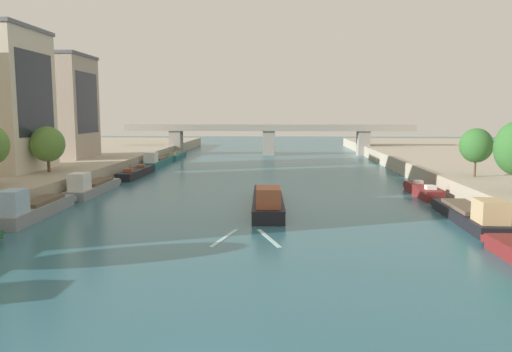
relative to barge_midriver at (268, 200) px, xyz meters
name	(u,v)px	position (x,y,z in m)	size (l,w,h in m)	color
barge_midriver	(268,200)	(0.00, 0.00, 0.00)	(3.67, 17.88, 3.11)	black
wake_behind_barge	(247,238)	(-1.41, -12.16, -0.94)	(5.60, 5.99, 0.03)	#A0CCD6
moored_boat_left_end	(34,208)	(-22.44, -5.38, 0.02)	(2.82, 13.74, 3.32)	gray
moored_boat_left_lone	(92,187)	(-22.33, 9.10, -0.06)	(2.79, 14.11, 3.09)	gray
moored_boat_left_near	(136,173)	(-21.68, 26.15, -0.32)	(2.50, 14.18, 2.32)	black
moored_boat_left_second	(157,161)	(-22.44, 42.46, -0.07)	(2.89, 15.89, 2.98)	#23666B
moored_boat_left_gap_after	(176,156)	(-22.28, 58.92, -0.41)	(2.80, 13.11, 2.13)	#23666B
moored_boat_right_far	(472,214)	(18.81, -5.96, -0.09)	(3.42, 14.84, 2.96)	black
moored_boat_right_gap_after	(423,190)	(18.75, 9.65, -0.30)	(2.28, 10.66, 2.34)	maroon
tree_left_end_of_row	(48,144)	(-29.30, 12.37, 5.05)	(4.41, 4.41, 6.01)	brown
tree_right_nearest	(476,145)	(25.06, 10.11, 5.20)	(3.91, 3.91, 5.92)	brown
building_left_middle	(53,106)	(-38.24, 33.53, 10.26)	(12.74, 11.75, 17.76)	#A89989
bridge_far	(269,135)	(-1.52, 68.05, 3.82)	(69.13, 4.40, 7.35)	gray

